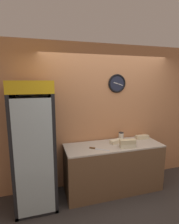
{
  "coord_description": "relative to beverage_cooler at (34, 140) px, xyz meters",
  "views": [
    {
      "loc": [
        -1.27,
        -1.91,
        2.03
      ],
      "look_at": [
        -0.45,
        0.89,
        1.5
      ],
      "focal_mm": 28.0,
      "sensor_mm": 36.0,
      "label": 1
    }
  ],
  "objects": [
    {
      "name": "wall_back",
      "position": [
        1.37,
        0.34,
        0.26
      ],
      "size": [
        5.2,
        0.09,
        2.7
      ],
      "color": "tan",
      "rests_on": "ground_plane"
    },
    {
      "name": "condiment_jar",
      "position": [
        1.63,
        0.2,
        -0.14
      ],
      "size": [
        0.1,
        0.1,
        0.15
      ],
      "color": "silver",
      "rests_on": "prep_counter"
    },
    {
      "name": "prep_counter",
      "position": [
        1.37,
        -0.02,
        -0.65
      ],
      "size": [
        1.78,
        0.63,
        0.88
      ],
      "color": "brown",
      "rests_on": "ground_plane"
    },
    {
      "name": "sandwich_flat_left",
      "position": [
        1.46,
        0.05,
        -0.18
      ],
      "size": [
        0.27,
        0.18,
        0.06
      ],
      "color": "beige",
      "rests_on": "prep_counter"
    },
    {
      "name": "sandwich_stack_bottom",
      "position": [
        1.55,
        -0.22,
        -0.18
      ],
      "size": [
        0.29,
        0.14,
        0.07
      ],
      "color": "beige",
      "rests_on": "prep_counter"
    },
    {
      "name": "sandwich_flat_right",
      "position": [
        2.06,
        0.13,
        -0.18
      ],
      "size": [
        0.26,
        0.11,
        0.07
      ],
      "color": "beige",
      "rests_on": "prep_counter"
    },
    {
      "name": "chefs_knife",
      "position": [
        1.01,
        -0.13,
        -0.21
      ],
      "size": [
        0.31,
        0.23,
        0.02
      ],
      "color": "silver",
      "rests_on": "prep_counter"
    },
    {
      "name": "ground_plane",
      "position": [
        1.37,
        -0.89,
        -1.09
      ],
      "size": [
        14.0,
        14.0,
        0.0
      ],
      "primitive_type": "plane",
      "color": "#383330"
    },
    {
      "name": "beverage_cooler",
      "position": [
        0.0,
        0.0,
        0.0
      ],
      "size": [
        0.63,
        0.67,
        2.03
      ],
      "color": "black",
      "rests_on": "ground_plane"
    },
    {
      "name": "sandwich_stack_middle",
      "position": [
        1.55,
        -0.22,
        -0.11
      ],
      "size": [
        0.29,
        0.14,
        0.07
      ],
      "color": "beige",
      "rests_on": "sandwich_stack_bottom"
    }
  ]
}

